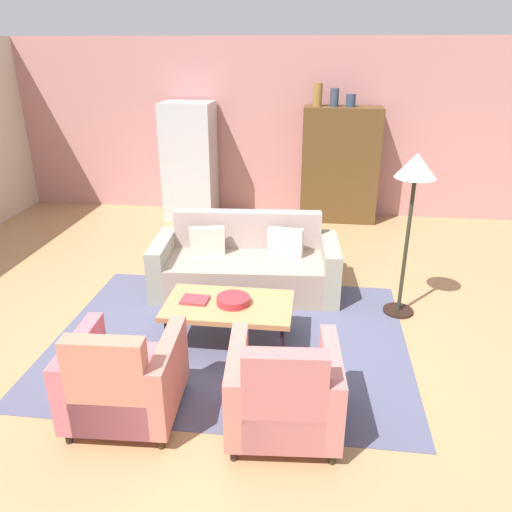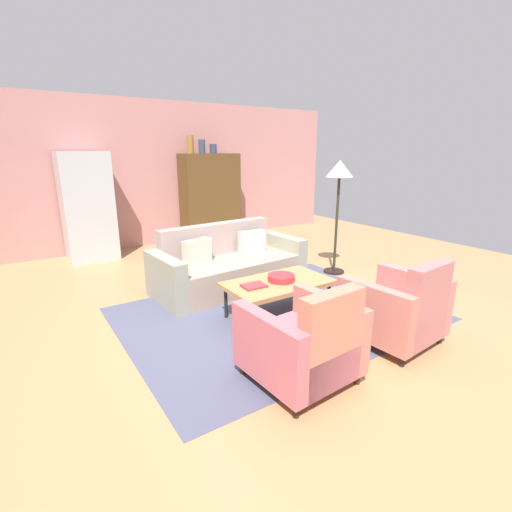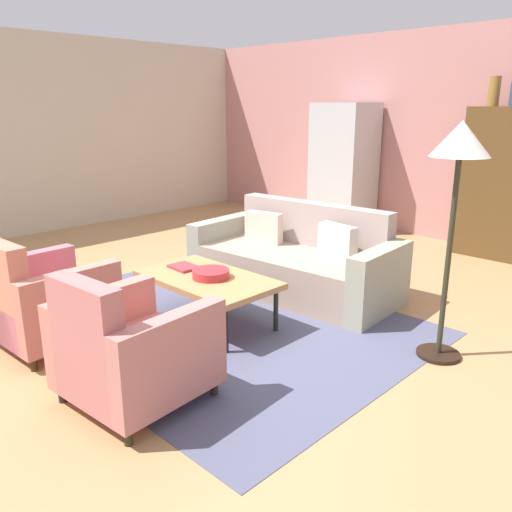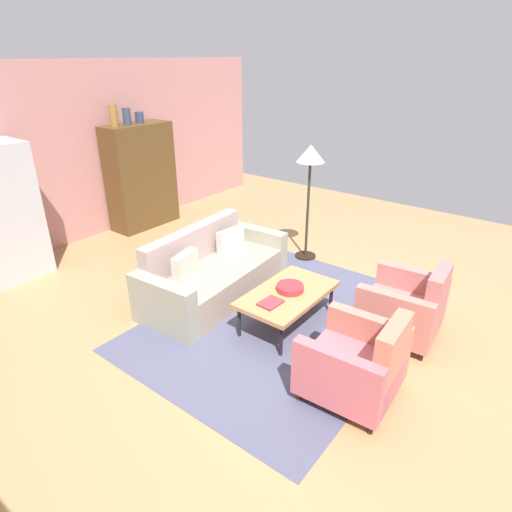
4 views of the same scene
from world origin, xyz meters
The scene contains 15 objects.
ground_plane centered at (0.00, 0.00, 0.00)m, with size 10.39×10.39×0.00m, color tan.
wall_back centered at (0.00, 4.30, 1.40)m, with size 8.66×0.12×2.80m, color tan.
area_rug centered at (0.03, 0.12, 0.00)m, with size 3.40×2.60×0.01m, color #4F526B.
couch centered at (0.03, 1.25, 0.29)m, with size 2.16×1.05×0.86m.
coffee_table centered at (0.03, 0.07, 0.38)m, with size 1.20×0.70×0.42m.
armchair_left centered at (-0.56, -1.10, 0.34)m, with size 0.84×0.84×0.88m.
armchair_right centered at (0.64, -1.10, 0.34)m, with size 0.86×0.86×0.88m.
fruit_bowl centered at (0.08, 0.07, 0.46)m, with size 0.31×0.31×0.07m, color #AC2A32.
book_stack centered at (-0.30, 0.07, 0.43)m, with size 0.26×0.21×0.02m.
cabinet centered at (1.15, 3.95, 0.90)m, with size 1.20×0.51×1.80m.
vase_tall centered at (0.75, 3.95, 1.97)m, with size 0.13×0.13×0.34m, color olive.
vase_round centered at (1.00, 3.95, 1.93)m, with size 0.13×0.13×0.27m, color #344255.
vase_small centered at (1.25, 3.95, 1.89)m, with size 0.14×0.14×0.18m, color #303E56.
refrigerator centered at (-1.27, 3.85, 0.93)m, with size 0.80×0.73×1.85m.
floor_lamp centered at (1.74, 0.87, 1.44)m, with size 0.40×0.40×1.72m.
Camera 2 is at (-2.39, -3.13, 1.85)m, focal length 26.15 mm.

